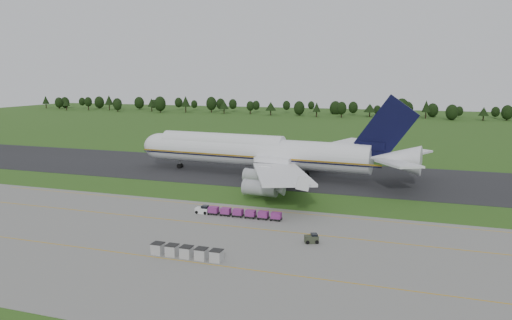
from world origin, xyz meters
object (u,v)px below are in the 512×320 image
(aircraft, at_px, (262,152))
(utility_cart, at_px, (311,239))
(edge_markers, at_px, (265,189))
(baggage_train, at_px, (236,212))
(uld_row, at_px, (187,252))

(aircraft, relative_size, utility_cart, 31.67)
(utility_cart, distance_m, edge_markers, 38.47)
(edge_markers, bearing_deg, baggage_train, -85.64)
(uld_row, relative_size, edge_markers, 1.31)
(uld_row, distance_m, edge_markers, 46.15)
(utility_cart, bearing_deg, edge_markers, 118.95)
(uld_row, xyz_separation_m, edge_markers, (-2.58, 46.07, -0.64))
(uld_row, bearing_deg, aircraft, 97.98)
(uld_row, bearing_deg, baggage_train, 91.99)
(baggage_train, xyz_separation_m, uld_row, (0.78, -22.55, 0.03))
(baggage_train, relative_size, uld_row, 1.53)
(baggage_train, height_order, utility_cart, baggage_train)
(baggage_train, distance_m, uld_row, 22.57)
(aircraft, xyz_separation_m, uld_row, (8.74, -62.39, -5.43))
(baggage_train, bearing_deg, aircraft, 101.30)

